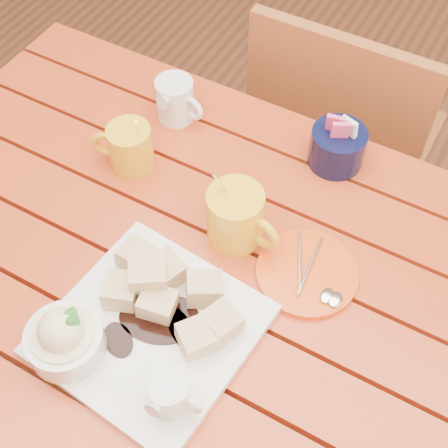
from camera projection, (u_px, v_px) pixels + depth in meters
The scene contains 9 objects.
ground at pixel (204, 415), 1.64m from camera, with size 5.00×5.00×0.00m, color #5C2D1A.
table at pixel (195, 292), 1.12m from camera, with size 1.20×0.79×0.75m.
dessert_plate at pixel (131, 327), 0.92m from camera, with size 0.31×0.31×0.12m.
coffee_mug_left at pixel (129, 147), 1.12m from camera, with size 0.11×0.08×0.13m.
coffee_mug_right at pixel (237, 217), 1.02m from camera, with size 0.13×0.09×0.16m.
cream_pitcher at pixel (176, 99), 1.19m from camera, with size 0.11×0.09×0.09m.
sugar_caddy at pixel (337, 147), 1.13m from camera, with size 0.10×0.10×0.11m.
orange_saucer at pixel (308, 273), 1.01m from camera, with size 0.17×0.17×0.02m.
chair_far at pixel (339, 142), 1.55m from camera, with size 0.41×0.41×0.87m.
Camera 1 is at (0.32, -0.47, 1.62)m, focal length 50.00 mm.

